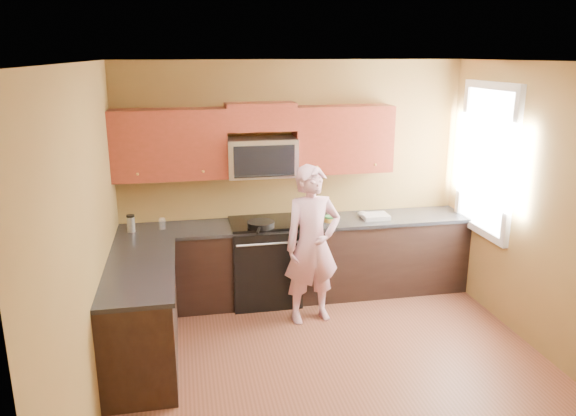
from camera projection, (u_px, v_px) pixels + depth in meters
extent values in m
plane|color=brown|center=(338.00, 375.00, 4.89)|extent=(4.00, 4.00, 0.00)
plane|color=white|center=(347.00, 62.00, 4.16)|extent=(4.00, 4.00, 0.00)
plane|color=brown|center=(293.00, 179.00, 6.41)|extent=(4.00, 0.00, 4.00)
plane|color=brown|center=(462.00, 358.00, 2.64)|extent=(4.00, 0.00, 4.00)
plane|color=brown|center=(88.00, 247.00, 4.15)|extent=(0.00, 4.00, 4.00)
plane|color=brown|center=(558.00, 218.00, 4.90)|extent=(0.00, 4.00, 4.00)
cube|color=black|center=(298.00, 261.00, 6.38)|extent=(4.00, 0.60, 0.88)
cube|color=black|center=(142.00, 317.00, 5.02)|extent=(0.60, 1.60, 0.88)
cube|color=black|center=(299.00, 223.00, 6.24)|extent=(4.00, 0.62, 0.04)
cube|color=black|center=(140.00, 270.00, 4.90)|extent=(0.62, 1.60, 0.04)
cube|color=maroon|center=(260.00, 117.00, 5.98)|extent=(0.76, 0.33, 0.30)
imported|color=pink|center=(312.00, 245.00, 5.70)|extent=(0.67, 0.49, 1.68)
cube|color=#B27F47|center=(309.00, 227.00, 6.03)|extent=(0.11, 0.11, 0.01)
ellipsoid|color=silver|center=(317.00, 225.00, 6.03)|extent=(0.14, 0.14, 0.06)
ellipsoid|color=silver|center=(363.00, 214.00, 6.41)|extent=(0.15, 0.16, 0.07)
cube|color=white|center=(375.00, 216.00, 6.35)|extent=(0.30, 0.24, 0.05)
cylinder|color=silver|center=(162.00, 224.00, 5.96)|extent=(0.09, 0.09, 0.12)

